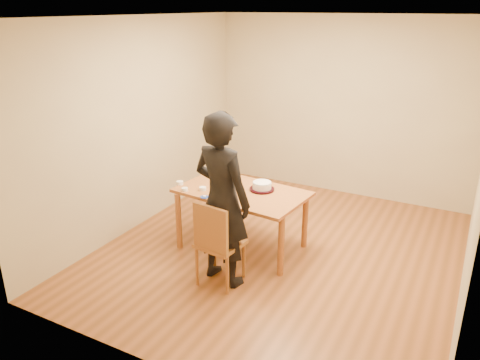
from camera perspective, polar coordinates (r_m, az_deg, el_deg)
The scene contains 16 objects.
room_shell at distance 5.55m, azimuth 6.70°, elevation 5.20°, with size 4.00×4.50×2.70m.
dining_table at distance 5.54m, azimuth 0.24°, elevation -1.49°, with size 1.49×0.89×0.04m, color brown.
dining_chair at distance 4.97m, azimuth -2.40°, elevation -7.75°, with size 0.43×0.43×0.04m, color brown.
cake_plate at distance 5.55m, azimuth 2.69°, elevation -1.13°, with size 0.30×0.30×0.02m, color #A90B38.
cake at distance 5.53m, azimuth 2.70°, elevation -0.68°, with size 0.22×0.22×0.07m, color white.
frosting_dome at distance 5.51m, azimuth 2.70°, elevation -0.21°, with size 0.22×0.22×0.03m, color white.
frosting_tub at distance 5.33m, azimuth -2.76°, elevation -1.68°, with size 0.10×0.10×0.09m, color white.
frosting_lid at distance 5.35m, azimuth -4.36°, elevation -2.08°, with size 0.10×0.10×0.01m, color #18349C.
frosting_dollop at distance 5.35m, azimuth -4.37°, elevation -1.95°, with size 0.04×0.04×0.02m, color white.
ramekin_green at distance 5.56m, azimuth -6.76°, elevation -1.13°, with size 0.07×0.07×0.04m, color white.
ramekin_yellow at distance 5.55m, azimuth -4.56°, elevation -1.06°, with size 0.08×0.08×0.04m, color white.
ramekin_multi at distance 5.76m, azimuth -7.35°, elevation -0.34°, with size 0.08×0.08×0.04m, color white.
candy_box_pink at distance 6.00m, azimuth -2.98°, elevation 0.55°, with size 0.11×0.06×0.02m, color #C62EA4.
candy_box_green at distance 6.00m, azimuth -3.01°, elevation 0.75°, with size 0.15×0.07×0.02m, color green.
spatula at distance 5.26m, azimuth -2.65°, elevation -2.47°, with size 0.15×0.01×0.01m, color black.
person at distance 4.80m, azimuth -2.22°, elevation -2.45°, with size 0.68×0.45×1.86m, color black.
Camera 1 is at (1.92, -4.66, 2.81)m, focal length 35.00 mm.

